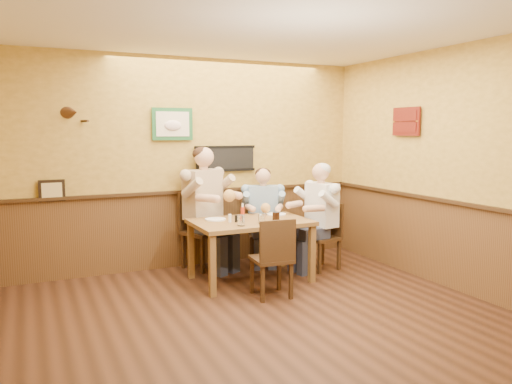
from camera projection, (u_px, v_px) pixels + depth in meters
room at (275, 147)px, 4.61m from camera, size 5.02×5.03×2.81m
dining_table at (251, 228)px, 6.09m from camera, size 1.40×0.90×0.75m
chair_back_left at (203, 230)px, 6.66m from camera, size 0.62×0.62×1.02m
chair_back_right at (263, 233)px, 6.94m from camera, size 0.50×0.50×0.83m
chair_right_end at (321, 236)px, 6.61m from camera, size 0.46×0.46×0.89m
chair_near_side at (271, 257)px, 5.51m from camera, size 0.44×0.44×0.89m
diner_tan_shirt at (203, 214)px, 6.63m from camera, size 0.89×0.89×1.46m
diner_blue_polo at (263, 220)px, 6.91m from camera, size 0.71×0.71×1.19m
diner_white_elder at (322, 222)px, 6.58m from camera, size 0.66×0.66×1.27m
water_glass_left at (241, 220)px, 5.71m from camera, size 0.11×0.11×0.13m
water_glass_mid at (262, 218)px, 5.85m from camera, size 0.10×0.10×0.12m
cola_tumbler at (276, 217)px, 6.00m from camera, size 0.10×0.10×0.11m
hot_sauce_bottle at (243, 213)px, 6.04m from camera, size 0.06×0.06×0.19m
salt_shaker at (230, 218)px, 5.93m from camera, size 0.04×0.04×0.10m
pepper_shaker at (236, 219)px, 5.94m from camera, size 0.04×0.04×0.08m
plate_far_left at (215, 219)px, 6.09m from camera, size 0.32×0.32×0.02m
plate_far_right at (276, 214)px, 6.47m from camera, size 0.32×0.32×0.02m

